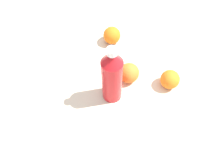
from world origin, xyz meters
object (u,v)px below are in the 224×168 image
at_px(water_bottle, 112,77).
at_px(orange_1, 170,79).
at_px(orange_2, 112,35).
at_px(orange_0, 129,73).

xyz_separation_m(water_bottle, orange_1, (-0.22, -0.08, -0.09)).
xyz_separation_m(orange_1, orange_2, (0.26, -0.21, 0.00)).
bearing_deg(orange_0, water_bottle, 56.18).
relative_size(water_bottle, orange_2, 3.48).
distance_m(water_bottle, orange_1, 0.25).
height_order(orange_0, orange_1, orange_0).
relative_size(orange_1, orange_2, 0.98).
bearing_deg(orange_0, orange_2, -63.92).
bearing_deg(orange_2, orange_1, 141.65).
relative_size(water_bottle, orange_1, 3.55).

